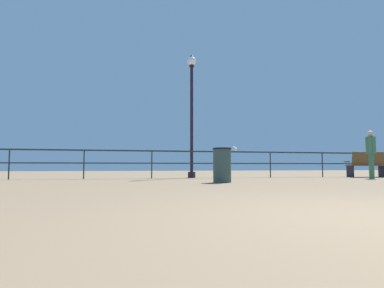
% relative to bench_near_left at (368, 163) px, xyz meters
% --- Properties ---
extents(pier_railing, '(25.37, 0.05, 1.00)m').
position_rel_bench_near_left_xyz_m(pier_railing, '(-7.30, 0.69, 0.20)').
color(pier_railing, '#212C28').
rests_on(pier_railing, ground_plane).
extents(bench_near_left, '(1.53, 0.74, 1.00)m').
position_rel_bench_near_left_xyz_m(bench_near_left, '(0.00, 0.00, 0.00)').
color(bench_near_left, brown).
rests_on(bench_near_left, ground_plane).
extents(lamppost_center, '(0.34, 0.34, 4.70)m').
position_rel_bench_near_left_xyz_m(lamppost_center, '(-6.95, 0.88, 2.18)').
color(lamppost_center, black).
rests_on(lamppost_center, ground_plane).
extents(person_by_bench, '(0.43, 0.39, 1.69)m').
position_rel_bench_near_left_xyz_m(person_by_bench, '(-0.95, -1.22, 0.42)').
color(person_by_bench, '#3B6C4A').
rests_on(person_by_bench, ground_plane).
extents(seagull_on_rail, '(0.16, 0.41, 0.19)m').
position_rel_bench_near_left_xyz_m(seagull_on_rail, '(-5.30, 0.72, 0.54)').
color(seagull_on_rail, white).
rests_on(seagull_on_rail, pier_railing).
extents(trash_bin, '(0.49, 0.49, 0.90)m').
position_rel_bench_near_left_xyz_m(trash_bin, '(-6.99, -2.77, -0.09)').
color(trash_bin, '#314641').
rests_on(trash_bin, ground_plane).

